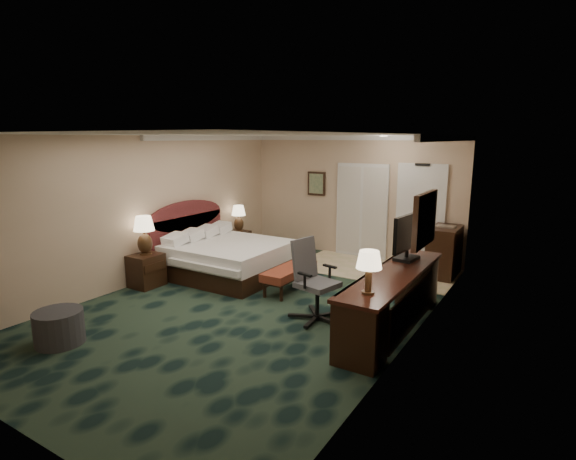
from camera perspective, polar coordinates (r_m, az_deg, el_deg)
The scene contains 25 objects.
floor at distance 7.38m, azimuth -4.08°, elevation -9.46°, with size 5.00×7.50×0.00m, color black.
ceiling at distance 6.89m, azimuth -4.41°, elevation 11.98°, with size 5.00×7.50×0.00m, color silver.
wall_back at distance 10.25m, azimuth 8.18°, elevation 4.22°, with size 5.00×0.00×2.70m, color beige.
wall_front at distance 4.63m, azimuth -32.77°, elevation -6.66°, with size 5.00×0.00×2.70m, color beige.
wall_left at distance 8.70m, azimuth -17.71°, elevation 2.47°, with size 0.00×7.50×2.70m, color beige.
wall_right at distance 5.93m, azimuth 15.74°, elevation -1.53°, with size 0.00×7.50×2.70m, color beige.
crown_molding at distance 6.89m, azimuth -4.41°, elevation 11.57°, with size 5.00×7.50×0.10m, color silver, non-canonical shape.
tile_patch at distance 9.42m, azimuth 10.89°, elevation -4.90°, with size 3.20×1.70×0.01m, color beige.
headboard at distance 9.44m, azimuth -12.65°, elevation -0.58°, with size 0.12×2.00×1.40m, color #471913, non-canonical shape.
entry_door at distance 9.76m, azimuth 16.42°, elevation 1.70°, with size 1.02×0.06×2.18m, color silver.
closet_doors at distance 10.16m, azimuth 9.33°, elevation 2.41°, with size 1.20×0.06×2.10m, color beige.
wall_art at distance 10.57m, azimuth 3.64°, elevation 5.90°, with size 0.45×0.06×0.55m, color #446751.
wall_mirror at distance 6.47m, azimuth 16.99°, elevation 1.29°, with size 0.05×0.95×0.75m, color white.
bed at distance 8.85m, azimuth -7.43°, elevation -3.70°, with size 2.07×1.91×0.65m, color white.
nightstand_near at distance 8.56m, azimuth -17.55°, elevation -4.91°, with size 0.47×0.54×0.59m, color black.
nightstand_far at distance 10.50m, azimuth -6.32°, elevation -1.59°, with size 0.42×0.48×0.53m, color black.
lamp_near at distance 8.43m, azimuth -17.76°, elevation -0.65°, with size 0.37×0.37×0.70m, color black, non-canonical shape.
lamp_far at distance 10.38m, azimuth -6.29°, elevation 1.47°, with size 0.32×0.32×0.61m, color black, non-canonical shape.
bed_bench at distance 7.97m, azimuth 0.17°, elevation -6.22°, with size 0.43×1.25×0.42m, color maroon.
ottoman at distance 6.72m, azimuth -27.06°, elevation -10.94°, with size 0.62×0.62×0.44m, color #303030.
desk at distance 6.53m, azimuth 13.15°, elevation -8.75°, with size 0.62×2.87×0.83m, color black.
tv at distance 7.01m, azimuth 14.93°, elevation -0.90°, with size 0.08×0.90×0.70m, color black.
desk_lamp at distance 5.42m, azimuth 10.21°, elevation -5.28°, with size 0.31×0.31×0.54m, color black, non-canonical shape.
desk_chair at distance 6.62m, azimuth 3.78°, elevation -6.48°, with size 0.70×0.65×1.20m, color #515055, non-canonical shape.
minibar at distance 9.22m, azimuth 19.20°, elevation -2.62°, with size 0.51×0.92×0.97m, color black.
Camera 1 is at (4.05, -5.57, 2.66)m, focal length 28.00 mm.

